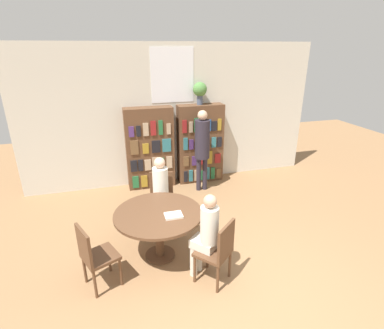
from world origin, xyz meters
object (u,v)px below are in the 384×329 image
(chair_near_camera, at_px, (94,254))
(seated_reader_right, at_px, (206,233))
(chair_left_side, at_px, (161,195))
(bookshelf_left, at_px, (150,148))
(bookshelf_right, at_px, (200,144))
(flower_vase, at_px, (200,90))
(seated_reader_left, at_px, (161,189))
(chair_far_side, at_px, (218,250))
(reading_table, at_px, (159,220))
(librarian_standing, at_px, (202,143))

(chair_near_camera, bearing_deg, seated_reader_right, 58.47)
(chair_near_camera, height_order, chair_left_side, same)
(seated_reader_right, bearing_deg, bookshelf_left, 53.48)
(chair_near_camera, height_order, seated_reader_right, seated_reader_right)
(bookshelf_left, bearing_deg, chair_near_camera, -111.75)
(bookshelf_right, relative_size, flower_vase, 3.74)
(bookshelf_right, distance_m, seated_reader_left, 2.09)
(bookshelf_left, distance_m, chair_far_side, 3.22)
(bookshelf_left, xyz_separation_m, chair_near_camera, (-1.13, -2.84, -0.36))
(reading_table, bearing_deg, chair_far_side, -48.56)
(reading_table, bearing_deg, seated_reader_right, -48.56)
(reading_table, distance_m, seated_reader_left, 0.78)
(flower_vase, relative_size, seated_reader_right, 0.38)
(chair_far_side, bearing_deg, chair_near_camera, 126.00)
(seated_reader_right, bearing_deg, chair_far_side, -90.00)
(chair_far_side, bearing_deg, bookshelf_left, 55.47)
(reading_table, relative_size, librarian_standing, 0.72)
(seated_reader_right, bearing_deg, flower_vase, 32.98)
(bookshelf_left, distance_m, seated_reader_right, 3.05)
(bookshelf_left, height_order, seated_reader_left, bookshelf_left)
(bookshelf_right, bearing_deg, chair_far_side, -103.15)
(bookshelf_left, distance_m, librarian_standing, 1.15)
(chair_near_camera, bearing_deg, seated_reader_left, 113.96)
(reading_table, bearing_deg, librarian_standing, 57.14)
(bookshelf_left, height_order, chair_left_side, bookshelf_left)
(flower_vase, relative_size, reading_table, 0.38)
(reading_table, relative_size, chair_left_side, 1.38)
(reading_table, xyz_separation_m, seated_reader_left, (0.17, 0.76, 0.09))
(bookshelf_left, height_order, bookshelf_right, same)
(chair_near_camera, height_order, seated_reader_left, seated_reader_left)
(bookshelf_left, xyz_separation_m, seated_reader_right, (0.26, -3.04, -0.18))
(chair_far_side, bearing_deg, flower_vase, 35.73)
(bookshelf_left, bearing_deg, librarian_standing, -26.35)
(bookshelf_right, bearing_deg, chair_near_camera, -128.52)
(reading_table, bearing_deg, chair_near_camera, -156.56)
(seated_reader_right, bearing_deg, bookshelf_right, 32.65)
(librarian_standing, bearing_deg, flower_vase, 79.10)
(chair_far_side, distance_m, librarian_standing, 2.80)
(chair_left_side, bearing_deg, bookshelf_right, -115.03)
(seated_reader_left, bearing_deg, bookshelf_right, -112.92)
(flower_vase, relative_size, chair_near_camera, 0.52)
(bookshelf_left, xyz_separation_m, reading_table, (-0.25, -2.46, -0.25))
(bookshelf_right, distance_m, chair_far_side, 3.28)
(chair_left_side, height_order, librarian_standing, librarian_standing)
(bookshelf_left, relative_size, seated_reader_right, 1.40)
(chair_far_side, distance_m, seated_reader_left, 1.57)
(seated_reader_left, bearing_deg, seated_reader_right, 116.90)
(flower_vase, height_order, chair_far_side, flower_vase)
(bookshelf_left, distance_m, seated_reader_left, 1.70)
(bookshelf_left, distance_m, chair_left_side, 1.56)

